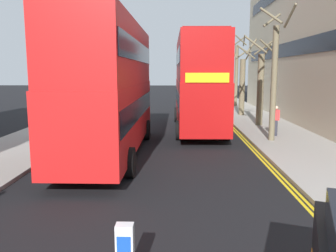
% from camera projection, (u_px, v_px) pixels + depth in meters
% --- Properties ---
extents(sidewalk_right, '(4.00, 80.00, 0.14)m').
position_uv_depth(sidewalk_right, '(298.00, 146.00, 16.51)').
color(sidewalk_right, '#9E9991').
rests_on(sidewalk_right, ground).
extents(sidewalk_left, '(4.00, 80.00, 0.14)m').
position_uv_depth(sidewalk_left, '(26.00, 145.00, 16.88)').
color(sidewalk_left, '#9E9991').
rests_on(sidewalk_left, ground).
extents(kerb_line_outer, '(0.10, 56.00, 0.01)m').
position_uv_depth(kerb_line_outer, '(263.00, 158.00, 14.60)').
color(kerb_line_outer, yellow).
rests_on(kerb_line_outer, ground).
extents(kerb_line_inner, '(0.10, 56.00, 0.01)m').
position_uv_depth(kerb_line_inner, '(259.00, 158.00, 14.61)').
color(kerb_line_inner, yellow).
rests_on(kerb_line_inner, ground).
extents(double_decker_bus_away, '(2.83, 10.82, 5.64)m').
position_uv_depth(double_decker_bus_away, '(110.00, 84.00, 14.80)').
color(double_decker_bus_away, red).
rests_on(double_decker_bus_away, ground).
extents(double_decker_bus_oncoming, '(2.96, 10.85, 5.64)m').
position_uv_depth(double_decker_bus_oncoming, '(198.00, 80.00, 21.24)').
color(double_decker_bus_oncoming, '#B20F0F').
rests_on(double_decker_bus_oncoming, ground).
extents(pedestrian_far, '(0.34, 0.22, 1.62)m').
position_uv_depth(pedestrian_far, '(276.00, 120.00, 18.71)').
color(pedestrian_far, '#2D2D38').
rests_on(pedestrian_far, sidewalk_right).
extents(street_tree_near, '(1.62, 1.59, 6.56)m').
position_uv_depth(street_tree_near, '(274.00, 77.00, 17.18)').
color(street_tree_near, '#6B6047').
rests_on(street_tree_near, sidewalk_right).
extents(street_tree_mid, '(2.16, 2.19, 5.63)m').
position_uv_depth(street_tree_mid, '(260.00, 85.00, 22.24)').
color(street_tree_mid, '#6B6047').
rests_on(street_tree_mid, sidewalk_right).
extents(street_tree_far, '(1.73, 1.52, 5.46)m').
position_uv_depth(street_tree_far, '(242.00, 84.00, 27.57)').
color(street_tree_far, '#6B6047').
rests_on(street_tree_far, sidewalk_right).
extents(street_tree_distant, '(2.01, 2.01, 7.08)m').
position_uv_depth(street_tree_distant, '(236.00, 71.00, 34.85)').
color(street_tree_distant, '#6B6047').
rests_on(street_tree_distant, sidewalk_right).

